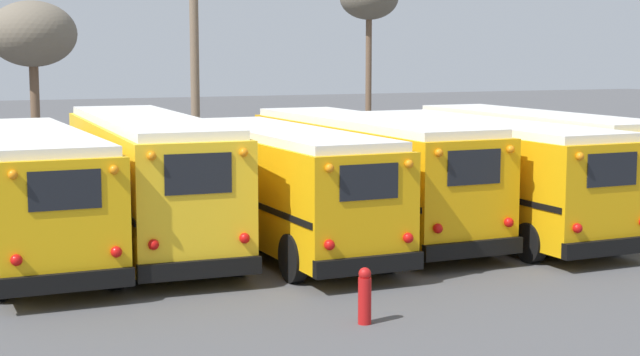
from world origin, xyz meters
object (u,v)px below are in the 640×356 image
school_bus_5 (535,160)px  bare_tree_2 (369,0)px  school_bus_0 (32,190)px  utility_pole (195,54)px  school_bus_3 (367,170)px  bare_tree_0 (32,35)px  school_bus_4 (479,171)px  fire_hydrant (365,295)px  school_bus_1 (147,176)px  school_bus_2 (283,184)px

school_bus_5 → bare_tree_2: size_ratio=1.26×
school_bus_0 → utility_pole: 15.43m
school_bus_0 → school_bus_3: 8.73m
bare_tree_0 → bare_tree_2: (13.86, -5.69, 1.54)m
school_bus_4 → fire_hydrant: 9.92m
bare_tree_0 → school_bus_0: bearing=-98.0°
school_bus_4 → bare_tree_0: (-8.52, 23.05, 3.95)m
school_bus_0 → school_bus_5: school_bus_5 is taller
school_bus_1 → school_bus_5: bearing=-0.8°
school_bus_2 → bare_tree_2: bare_tree_2 is taller
school_bus_2 → fire_hydrant: school_bus_2 is taller
fire_hydrant → school_bus_5: bearing=40.8°
fire_hydrant → bare_tree_0: bearing=93.0°
fire_hydrant → bare_tree_2: bearing=63.2°
school_bus_4 → bare_tree_0: size_ratio=1.50×
fire_hydrant → school_bus_1: bearing=101.6°
school_bus_0 → bare_tree_2: bare_tree_2 is taller
school_bus_0 → school_bus_5: size_ratio=0.92×
school_bus_0 → school_bus_4: school_bus_0 is taller
school_bus_0 → bare_tree_2: size_ratio=1.17×
bare_tree_2 → utility_pole: bearing=-158.7°
school_bus_0 → school_bus_3: school_bus_3 is taller
school_bus_4 → school_bus_1: bearing=169.3°
school_bus_1 → utility_pole: utility_pole is taller
school_bus_0 → utility_pole: bearing=58.9°
school_bus_5 → school_bus_0: bearing=-177.4°
bare_tree_0 → fire_hydrant: bare_tree_0 is taller
school_bus_4 → school_bus_5: size_ratio=1.02×
school_bus_1 → fire_hydrant: 8.92m
school_bus_5 → utility_pole: utility_pole is taller
school_bus_2 → utility_pole: bearing=81.9°
school_bus_2 → school_bus_3: (2.91, 1.22, 0.06)m
school_bus_0 → fire_hydrant: (4.69, -7.83, -1.15)m
school_bus_4 → school_bus_3: bearing=160.7°
school_bus_3 → utility_pole: bearing=94.1°
fire_hydrant → school_bus_2: bearing=80.6°
utility_pole → bare_tree_0: utility_pole is taller
school_bus_0 → school_bus_4: (11.63, -0.83, -0.03)m
bare_tree_2 → school_bus_1: bearing=-131.9°
school_bus_0 → utility_pole: (7.80, 12.95, 3.08)m
school_bus_2 → bare_tree_2: 21.52m
school_bus_2 → school_bus_3: 3.15m
school_bus_1 → school_bus_4: school_bus_1 is taller
school_bus_3 → bare_tree_0: bare_tree_0 is taller
fire_hydrant → utility_pole: bearing=81.5°
school_bus_1 → utility_pole: bearing=68.0°
school_bus_3 → bare_tree_0: (-5.61, 22.03, 3.90)m
bare_tree_2 → school_bus_2: bearing=-122.4°
school_bus_5 → bare_tree_2: 16.96m
school_bus_5 → school_bus_3: bearing=-175.3°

